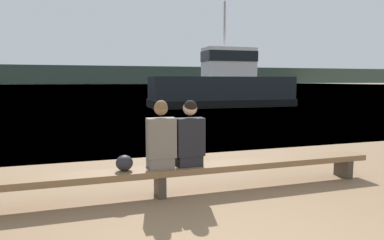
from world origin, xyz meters
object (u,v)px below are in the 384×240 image
object	(u,v)px
bench_main	(160,173)
tugboat_red	(223,88)
person_right	(190,137)
shopping_bag	(124,163)
person_left	(161,139)

from	to	relation	value
bench_main	tugboat_red	xyz separation A→B (m)	(7.92, 16.37, 0.89)
person_right	tugboat_red	bearing A→B (deg)	65.54
tugboat_red	person_right	bearing A→B (deg)	156.43
shopping_bag	tugboat_red	xyz separation A→B (m)	(8.45, 16.35, 0.70)
bench_main	person_right	bearing A→B (deg)	0.13
person_left	tugboat_red	world-z (taller)	tugboat_red
tugboat_red	shopping_bag	bearing A→B (deg)	153.57
shopping_bag	tugboat_red	size ratio (longest dim) A/B	0.03
person_left	shopping_bag	xyz separation A→B (m)	(-0.55, 0.02, -0.33)
person_right	tugboat_red	xyz separation A→B (m)	(7.45, 16.37, 0.36)
bench_main	tugboat_red	world-z (taller)	tugboat_red
person_left	tugboat_red	size ratio (longest dim) A/B	0.11
person_right	person_left	bearing A→B (deg)	179.96
person_right	shopping_bag	size ratio (longest dim) A/B	4.11
person_right	shopping_bag	distance (m)	1.05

